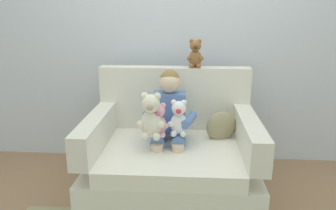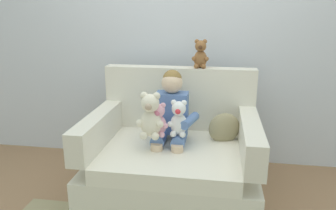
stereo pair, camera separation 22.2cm
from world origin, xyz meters
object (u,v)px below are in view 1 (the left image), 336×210
plush_white (179,119)px  plush_pink (159,121)px  armchair (172,157)px  plush_brown_on_backrest (195,54)px  plush_cream (151,117)px  seated_child (169,117)px  throw_pillow (221,126)px

plush_white → plush_pink: 0.15m
armchair → plush_white: size_ratio=4.70×
plush_white → plush_brown_on_backrest: 0.65m
plush_cream → plush_brown_on_backrest: plush_brown_on_backrest is taller
plush_cream → plush_brown_on_backrest: (0.33, 0.54, 0.40)m
seated_child → throw_pillow: bearing=17.0°
plush_pink → throw_pillow: (0.50, 0.26, -0.13)m
seated_child → plush_cream: (-0.12, -0.20, 0.06)m
plush_white → plush_cream: bearing=-146.2°
plush_brown_on_backrest → throw_pillow: (0.23, -0.24, -0.57)m
plush_white → throw_pillow: size_ratio=1.09×
plush_pink → plush_cream: plush_cream is taller
armchair → plush_white: armchair is taller
throw_pillow → plush_cream: bearing=-151.3°
plush_pink → plush_white: bearing=13.1°
throw_pillow → plush_pink: bearing=-152.5°
throw_pillow → armchair: bearing=-160.4°
plush_cream → throw_pillow: bearing=10.2°
armchair → plush_pink: bearing=-129.8°
armchair → plush_white: (0.05, -0.09, 0.36)m
plush_cream → throw_pillow: plush_cream is taller
plush_white → armchair: bearing=135.7°
plush_brown_on_backrest → throw_pillow: plush_brown_on_backrest is taller
armchair → seated_child: bearing=123.0°
plush_brown_on_backrest → plush_pink: bearing=-131.2°
seated_child → plush_cream: size_ratio=2.34×
throw_pillow → plush_white: bearing=-146.4°
plush_pink → throw_pillow: plush_pink is taller
armchair → throw_pillow: armchair is taller
seated_child → throw_pillow: seated_child is taller
armchair → plush_white: bearing=-59.0°
seated_child → plush_white: bearing=-54.5°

